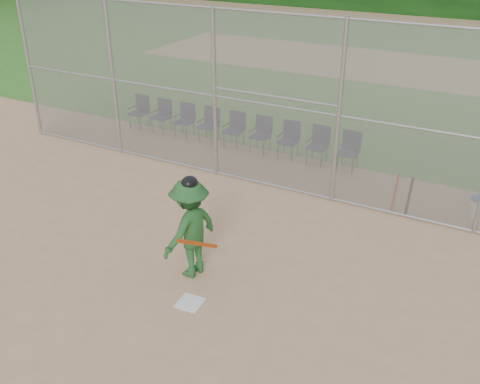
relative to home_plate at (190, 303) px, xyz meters
The scene contains 17 objects.
ground 0.48m from the home_plate, 109.25° to the right, with size 100.00×100.00×0.00m, color tan.
grass_strip 17.55m from the home_plate, 90.52° to the left, with size 100.00×100.00×0.00m, color #2E681F.
dirt_patch_far 17.55m from the home_plate, 90.52° to the left, with size 24.00×24.00×0.00m, color tan.
backstop_fence 4.99m from the home_plate, 92.00° to the left, with size 16.09×0.09×4.00m.
home_plate is the anchor object (origin of this frame).
batter_at_plate 1.26m from the home_plate, 120.07° to the left, with size 1.02×1.41×1.91m.
water_cooler 6.54m from the home_plate, 54.34° to the left, with size 0.35×0.35×0.44m.
spare_bats 5.31m from the home_plate, 64.08° to the left, with size 0.36×0.33×0.83m.
chair_0 8.68m from the home_plate, 132.95° to the left, with size 0.54×0.52×0.96m, color #0F1739, non-canonical shape.
chair_1 8.15m from the home_plate, 128.75° to the left, with size 0.54×0.52×0.96m, color #0F1739, non-canonical shape.
chair_2 7.66m from the home_plate, 123.99° to the left, with size 0.54×0.52×0.96m, color #0F1739, non-canonical shape.
chair_3 7.24m from the home_plate, 118.62° to the left, with size 0.54×0.52×0.96m, color #0F1739, non-canonical shape.
chair_4 6.89m from the home_plate, 112.65° to the left, with size 0.54×0.52×0.96m, color #0F1739, non-canonical shape.
chair_5 6.62m from the home_plate, 106.12° to the left, with size 0.54×0.52×0.96m, color #0F1739, non-canonical shape.
chair_6 6.44m from the home_plate, 99.12° to the left, with size 0.54×0.52×0.96m, color #0F1739, non-canonical shape.
chair_7 6.36m from the home_plate, 91.84° to the left, with size 0.54×0.52×0.96m, color #0F1739, non-canonical shape.
chair_8 6.39m from the home_plate, 84.50° to the left, with size 0.54×0.52×0.96m, color #0F1739, non-canonical shape.
Camera 1 is at (4.18, -5.34, 5.62)m, focal length 40.00 mm.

